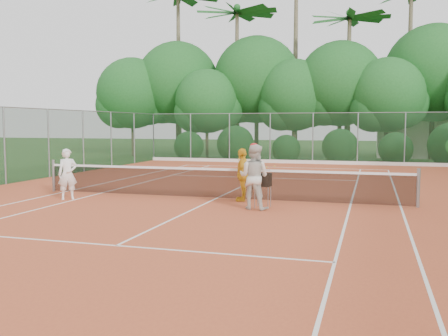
{
  "coord_description": "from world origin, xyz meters",
  "views": [
    {
      "loc": [
        4.67,
        -14.83,
        2.34
      ],
      "look_at": [
        0.61,
        -1.2,
        1.1
      ],
      "focal_mm": 40.0,
      "sensor_mm": 36.0,
      "label": 1
    }
  ],
  "objects_px": {
    "player_center_grp": "(254,177)",
    "ball_hopper": "(263,181)",
    "player_white": "(68,174)",
    "player_yellow": "(242,175)"
  },
  "relations": [
    {
      "from": "ball_hopper",
      "to": "player_white",
      "type": "bearing_deg",
      "value": -178.2
    },
    {
      "from": "player_white",
      "to": "player_center_grp",
      "type": "bearing_deg",
      "value": -39.61
    },
    {
      "from": "player_yellow",
      "to": "ball_hopper",
      "type": "distance_m",
      "value": 1.36
    },
    {
      "from": "player_center_grp",
      "to": "ball_hopper",
      "type": "distance_m",
      "value": 0.39
    },
    {
      "from": "player_center_grp",
      "to": "ball_hopper",
      "type": "height_order",
      "value": "player_center_grp"
    },
    {
      "from": "player_white",
      "to": "player_center_grp",
      "type": "relative_size",
      "value": 0.87
    },
    {
      "from": "player_white",
      "to": "player_yellow",
      "type": "bearing_deg",
      "value": -25.11
    },
    {
      "from": "player_center_grp",
      "to": "player_yellow",
      "type": "bearing_deg",
      "value": 116.45
    },
    {
      "from": "player_yellow",
      "to": "ball_hopper",
      "type": "xyz_separation_m",
      "value": [
        0.86,
        -1.05,
        -0.04
      ]
    },
    {
      "from": "player_center_grp",
      "to": "player_white",
      "type": "bearing_deg",
      "value": 179.06
    }
  ]
}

